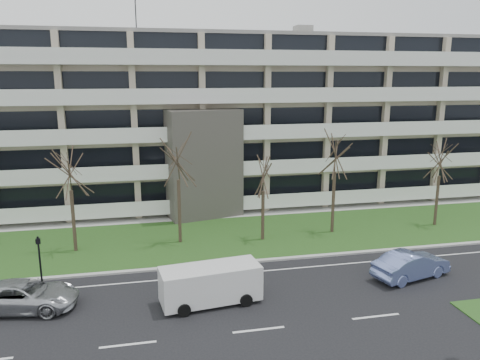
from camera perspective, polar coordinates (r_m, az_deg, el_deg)
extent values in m
plane|color=black|center=(23.12, 2.29, -17.79)|extent=(160.00, 160.00, 0.00)
cube|color=#294C19|center=(34.71, -3.02, -7.02)|extent=(90.00, 10.00, 0.06)
cube|color=#B2B2AD|center=(30.10, -1.50, -10.12)|extent=(90.00, 0.35, 0.12)
cube|color=#B2B2AD|center=(39.87, -4.26, -4.39)|extent=(90.00, 2.00, 0.08)
cube|color=white|center=(28.77, -0.95, -11.35)|extent=(90.00, 0.12, 0.01)
cube|color=#BEAD94|center=(45.27, -5.63, 7.27)|extent=(60.00, 12.00, 15.00)
cube|color=gray|center=(45.20, -5.84, 16.97)|extent=(60.50, 12.50, 0.30)
cube|color=#4C4742|center=(38.80, -4.37, 1.92)|extent=(6.39, 3.69, 9.00)
cube|color=black|center=(39.15, -4.27, -1.73)|extent=(4.92, 1.19, 3.50)
cylinder|color=black|center=(45.11, -12.60, 19.11)|extent=(0.10, 0.10, 3.50)
cube|color=black|center=(40.26, -4.50, -1.18)|extent=(58.00, 0.10, 1.80)
cube|color=white|center=(40.00, -4.33, -3.50)|extent=(58.00, 1.40, 0.22)
cube|color=white|center=(39.22, -4.22, -2.92)|extent=(58.00, 0.08, 1.00)
cube|color=black|center=(39.65, -4.57, 3.03)|extent=(58.00, 0.10, 1.80)
cube|color=white|center=(39.27, -4.40, 0.71)|extent=(58.00, 1.40, 0.22)
cube|color=white|center=(38.52, -4.29, 1.39)|extent=(58.00, 0.08, 1.00)
cube|color=black|center=(39.26, -4.65, 7.35)|extent=(58.00, 0.10, 1.80)
cube|color=white|center=(38.76, -4.48, 5.05)|extent=(58.00, 1.40, 0.22)
cube|color=white|center=(38.05, -4.36, 5.82)|extent=(58.00, 0.08, 1.00)
cube|color=black|center=(39.10, -4.73, 11.73)|extent=(58.00, 0.10, 1.80)
cube|color=white|center=(38.48, -4.56, 9.48)|extent=(58.00, 1.40, 0.22)
cube|color=white|center=(37.81, -4.44, 10.34)|extent=(58.00, 0.08, 1.00)
cube|color=black|center=(39.17, -4.81, 16.12)|extent=(58.00, 0.10, 1.80)
cube|color=white|center=(38.43, -4.64, 13.95)|extent=(58.00, 1.40, 0.22)
cube|color=white|center=(37.81, -4.52, 14.89)|extent=(58.00, 0.08, 1.00)
imported|color=#B6B8BE|center=(26.88, -24.86, -12.67)|extent=(5.68, 3.30, 1.49)
imported|color=#7A8CD3|center=(29.73, 20.13, -9.69)|extent=(5.13, 2.91, 1.60)
cube|color=white|center=(25.02, -3.62, -12.45)|extent=(5.37, 2.53, 1.82)
cube|color=black|center=(24.81, -3.64, -11.35)|extent=(4.97, 2.34, 0.67)
cube|color=white|center=(25.77, 1.75, -12.01)|extent=(0.55, 1.85, 1.15)
cylinder|color=black|center=(24.20, -6.84, -15.48)|extent=(0.70, 0.32, 0.67)
cylinder|color=black|center=(25.88, -7.76, -13.55)|extent=(0.70, 0.32, 0.67)
cylinder|color=black|center=(24.98, 0.73, -14.44)|extent=(0.70, 0.32, 0.67)
cylinder|color=black|center=(26.60, -0.69, -12.66)|extent=(0.70, 0.32, 0.67)
cylinder|color=black|center=(29.42, -23.22, -8.93)|extent=(0.11, 0.11, 2.81)
cube|color=black|center=(29.04, -23.41, -6.86)|extent=(0.29, 0.25, 0.30)
sphere|color=red|center=(29.04, -23.41, -6.86)|extent=(0.13, 0.13, 0.13)
cylinder|color=#382B21|center=(33.41, -19.63, -4.77)|extent=(0.24, 0.24, 4.25)
cylinder|color=#382B21|center=(33.31, -7.39, -3.85)|extent=(0.24, 0.24, 4.61)
cylinder|color=#382B21|center=(33.74, 2.80, -4.38)|extent=(0.24, 0.24, 3.66)
cylinder|color=#382B21|center=(35.86, 11.29, -2.71)|extent=(0.24, 0.24, 4.71)
cylinder|color=#382B21|center=(40.06, 22.86, -2.36)|extent=(0.24, 0.24, 4.04)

